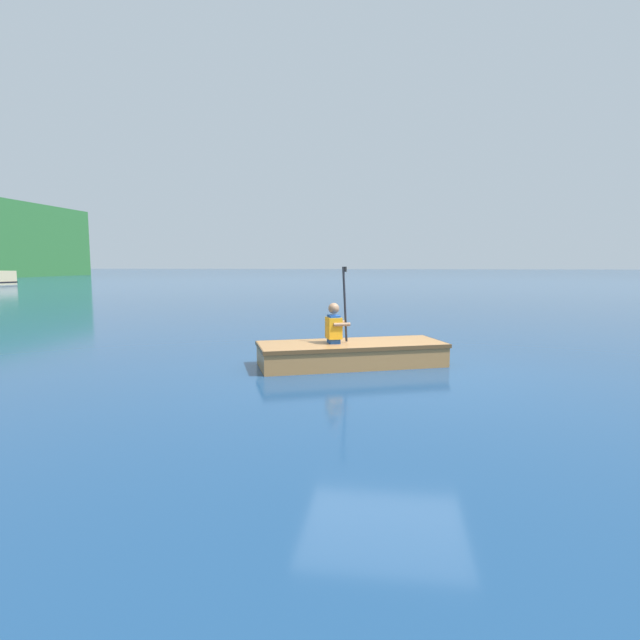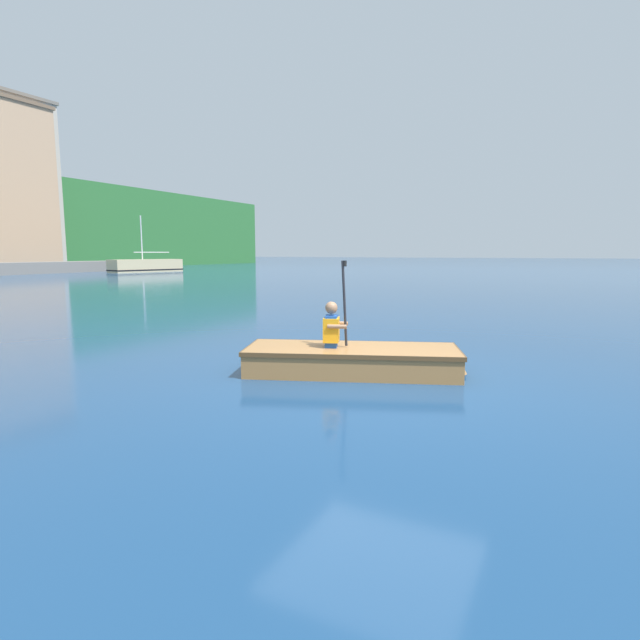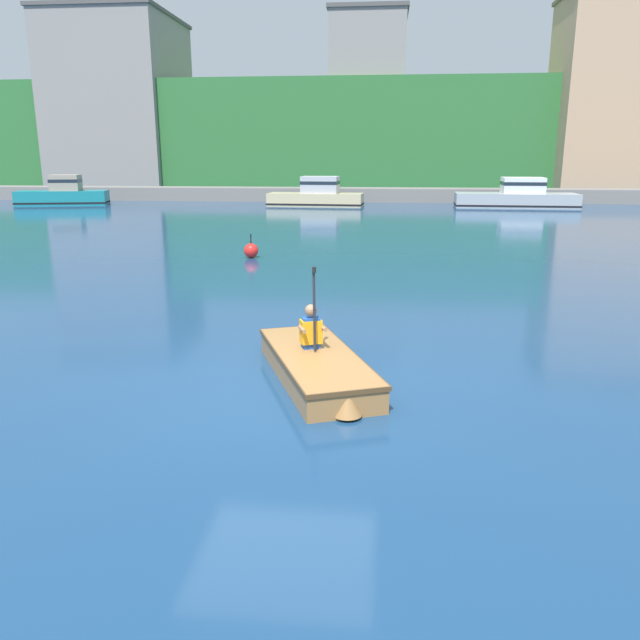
% 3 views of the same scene
% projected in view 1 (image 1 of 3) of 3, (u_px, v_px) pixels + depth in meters
% --- Properties ---
extents(ground_plane, '(300.00, 300.00, 0.00)m').
position_uv_depth(ground_plane, '(386.00, 371.00, 7.46)').
color(ground_plane, navy).
extents(rowboat_foreground, '(2.05, 3.11, 0.36)m').
position_uv_depth(rowboat_foreground, '(354.00, 352.00, 7.90)').
color(rowboat_foreground, '#A3703D').
rests_on(rowboat_foreground, ground).
extents(person_paddler, '(0.43, 0.42, 1.19)m').
position_uv_depth(person_paddler, '(334.00, 325.00, 7.78)').
color(person_paddler, '#1E4CA5').
rests_on(person_paddler, rowboat_foreground).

